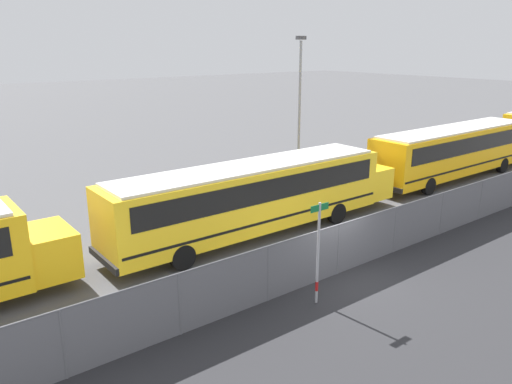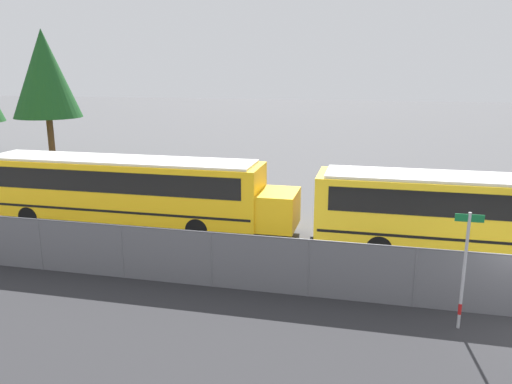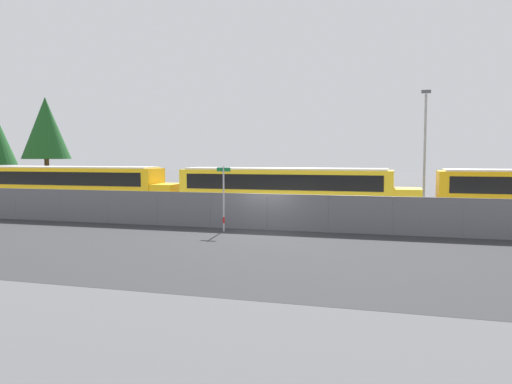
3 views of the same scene
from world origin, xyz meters
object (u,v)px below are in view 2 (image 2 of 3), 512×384
school_bus_1 (127,187)px  tree_0 (45,74)px  street_sign (464,269)px  school_bus_2 (501,211)px

school_bus_1 → tree_0: bearing=135.3°
street_sign → tree_0: tree_0 is taller
street_sign → tree_0: size_ratio=0.34×
school_bus_1 → street_sign: street_sign is taller
school_bus_1 → street_sign: bearing=-25.9°
school_bus_2 → street_sign: 6.00m
school_bus_1 → street_sign: size_ratio=4.38×
school_bus_2 → tree_0: size_ratio=1.49×
street_sign → school_bus_1: bearing=154.1°
street_sign → school_bus_2: bearing=69.5°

